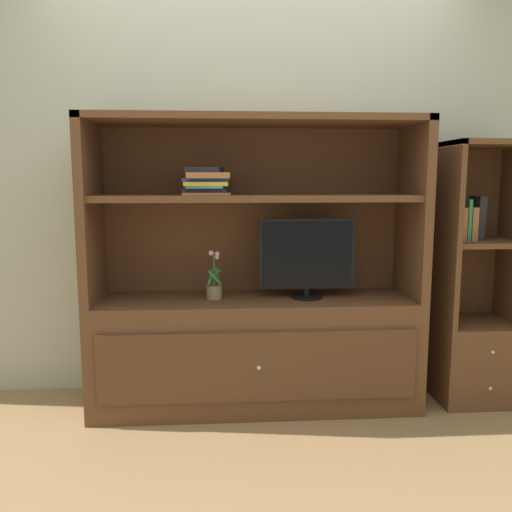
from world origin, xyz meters
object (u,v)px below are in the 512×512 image
potted_plant (214,288)px  bookshelf_tall (475,316)px  media_console (255,319)px  tv_monitor (307,257)px  upright_book_row (466,221)px  magazine_stack (207,182)px

potted_plant → bookshelf_tall: 1.55m
media_console → tv_monitor: media_console is taller
bookshelf_tall → upright_book_row: bearing=-172.7°
magazine_stack → upright_book_row: size_ratio=1.38×
tv_monitor → magazine_stack: (-0.56, 0.01, 0.42)m
potted_plant → upright_book_row: upright_book_row is taller
media_console → upright_book_row: 1.34m
upright_book_row → bookshelf_tall: bearing=7.3°
tv_monitor → potted_plant: 0.55m
media_console → bookshelf_tall: bearing=0.2°
potted_plant → magazine_stack: (-0.04, -0.00, 0.59)m
magazine_stack → potted_plant: bearing=1.7°
media_console → potted_plant: size_ratio=6.65×
upright_book_row → potted_plant: bearing=179.9°
potted_plant → magazine_stack: size_ratio=0.80×
tv_monitor → potted_plant: (-0.53, 0.01, -0.17)m
media_console → tv_monitor: 0.47m
potted_plant → upright_book_row: bearing=-0.1°
tv_monitor → potted_plant: tv_monitor is taller
media_console → upright_book_row: media_console is taller
media_console → bookshelf_tall: media_console is taller
magazine_stack → tv_monitor: bearing=-1.2°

